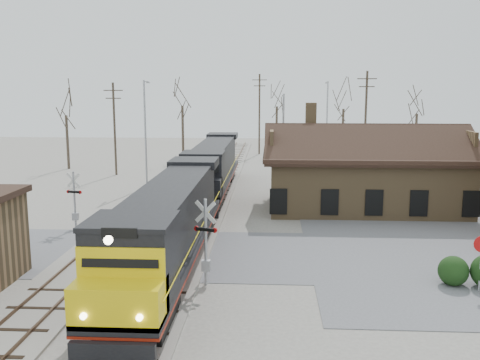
# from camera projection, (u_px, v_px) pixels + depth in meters

# --- Properties ---
(ground) EXTENTS (140.00, 140.00, 0.00)m
(ground) POSITION_uv_depth(u_px,v_px,m) (180.00, 253.00, 29.39)
(ground) COLOR #A59F95
(ground) RESTS_ON ground
(road) EXTENTS (60.00, 9.00, 0.03)m
(road) POSITION_uv_depth(u_px,v_px,m) (180.00, 253.00, 29.39)
(road) COLOR #5D5D62
(road) RESTS_ON ground
(track_main) EXTENTS (3.40, 90.00, 0.24)m
(track_main) POSITION_uv_depth(u_px,v_px,m) (210.00, 198.00, 44.14)
(track_main) COLOR #A59F95
(track_main) RESTS_ON ground
(track_siding) EXTENTS (3.40, 90.00, 0.24)m
(track_siding) POSITION_uv_depth(u_px,v_px,m) (157.00, 197.00, 44.40)
(track_siding) COLOR #A59F95
(track_siding) RESTS_ON ground
(depot) EXTENTS (15.20, 9.31, 7.90)m
(depot) POSITION_uv_depth(u_px,v_px,m) (364.00, 177.00, 40.12)
(depot) COLOR olive
(depot) RESTS_ON ground
(locomotive_lead) EXTENTS (3.00, 20.09, 4.46)m
(locomotive_lead) POSITION_uv_depth(u_px,v_px,m) (168.00, 227.00, 25.85)
(locomotive_lead) COLOR black
(locomotive_lead) RESTS_ON ground
(locomotive_trailing) EXTENTS (3.00, 20.09, 4.22)m
(locomotive_trailing) POSITION_uv_depth(u_px,v_px,m) (213.00, 167.00, 45.88)
(locomotive_trailing) COLOR black
(locomotive_trailing) RESTS_ON ground
(crossbuck_near) EXTENTS (1.12, 0.42, 4.04)m
(crossbuck_near) POSITION_uv_depth(u_px,v_px,m) (206.00, 245.00, 24.44)
(crossbuck_near) COLOR #A5A8AD
(crossbuck_near) RESTS_ON ground
(crossbuck_far) EXTENTS (1.07, 0.33, 3.78)m
(crossbuck_far) POSITION_uv_depth(u_px,v_px,m) (75.00, 202.00, 34.15)
(crossbuck_far) COLOR #A5A8AD
(crossbuck_far) RESTS_ON ground
(hedge_a) EXTENTS (1.38, 1.38, 1.38)m
(hedge_a) POSITION_uv_depth(u_px,v_px,m) (453.00, 271.00, 24.51)
(hedge_a) COLOR black
(hedge_a) RESTS_ON ground
(streetlight_a) EXTENTS (0.25, 2.04, 9.72)m
(streetlight_a) POSITION_uv_depth(u_px,v_px,m) (146.00, 128.00, 48.38)
(streetlight_a) COLOR #A5A8AD
(streetlight_a) RESTS_ON ground
(streetlight_b) EXTENTS (0.25, 2.04, 8.52)m
(streetlight_b) POSITION_uv_depth(u_px,v_px,m) (283.00, 136.00, 48.11)
(streetlight_b) COLOR #A5A8AD
(streetlight_b) RESTS_ON ground
(streetlight_c) EXTENTS (0.25, 2.04, 9.84)m
(streetlight_c) POSITION_uv_depth(u_px,v_px,m) (327.00, 119.00, 62.38)
(streetlight_c) COLOR #A5A8AD
(streetlight_c) RESTS_ON ground
(utility_pole_a) EXTENTS (2.00, 0.24, 9.59)m
(utility_pole_a) POSITION_uv_depth(u_px,v_px,m) (115.00, 127.00, 55.46)
(utility_pole_a) COLOR #382D23
(utility_pole_a) RESTS_ON ground
(utility_pole_b) EXTENTS (2.00, 0.24, 10.95)m
(utility_pole_b) POSITION_uv_depth(u_px,v_px,m) (259.00, 113.00, 73.39)
(utility_pole_b) COLOR #382D23
(utility_pole_b) RESTS_ON ground
(utility_pole_c) EXTENTS (2.00, 0.24, 10.77)m
(utility_pole_c) POSITION_uv_depth(u_px,v_px,m) (365.00, 121.00, 55.51)
(utility_pole_c) COLOR #382D23
(utility_pole_c) RESTS_ON ground
(tree_a) EXTENTS (4.01, 4.01, 9.84)m
(tree_a) POSITION_uv_depth(u_px,v_px,m) (66.00, 107.00, 59.51)
(tree_a) COLOR #382D23
(tree_a) RESTS_ON ground
(tree_b) EXTENTS (4.59, 4.59, 11.26)m
(tree_b) POSITION_uv_depth(u_px,v_px,m) (182.00, 96.00, 66.16)
(tree_b) COLOR #382D23
(tree_b) RESTS_ON ground
(tree_c) EXTENTS (4.37, 4.37, 10.71)m
(tree_c) POSITION_uv_depth(u_px,v_px,m) (277.00, 99.00, 73.89)
(tree_c) COLOR #382D23
(tree_c) RESTS_ON ground
(tree_d) EXTENTS (4.21, 4.21, 10.32)m
(tree_d) POSITION_uv_depth(u_px,v_px,m) (344.00, 101.00, 71.10)
(tree_d) COLOR #382D23
(tree_d) RESTS_ON ground
(tree_e) EXTENTS (3.98, 3.98, 9.74)m
(tree_e) POSITION_uv_depth(u_px,v_px,m) (417.00, 106.00, 64.58)
(tree_e) COLOR #382D23
(tree_e) RESTS_ON ground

